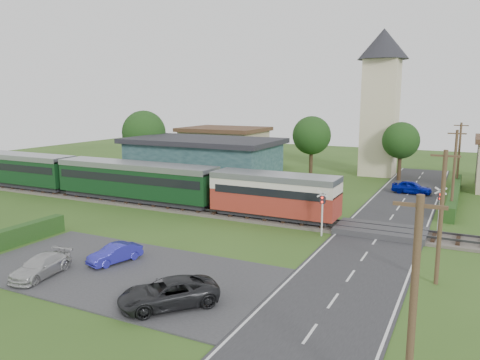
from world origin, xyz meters
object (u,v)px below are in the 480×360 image
at_px(church_tower, 381,92).
at_px(car_park_dark, 168,293).
at_px(train, 108,177).
at_px(equipment_hut, 107,174).
at_px(car_on_road, 412,187).
at_px(car_park_blue, 115,253).
at_px(pedestrian_far, 121,179).
at_px(station_building, 203,163).
at_px(crossing_signal_near, 322,206).
at_px(house_west, 224,147).
at_px(crossing_signal_far, 440,203).
at_px(car_park_silver, 41,266).
at_px(pedestrian_near, 249,194).

xyz_separation_m(church_tower, car_park_dark, (-1.61, -42.50, -9.51)).
bearing_deg(train, equipment_hut, 133.80).
height_order(equipment_hut, car_on_road, equipment_hut).
distance_m(car_park_blue, car_park_dark, 7.05).
distance_m(car_park_dark, pedestrian_far, 28.21).
xyz_separation_m(station_building, crossing_signal_near, (16.40, -11.40, -0.55)).
relative_size(house_west, car_park_blue, 3.36).
xyz_separation_m(crossing_signal_far, car_park_dark, (-10.21, -18.89, -1.42)).
distance_m(car_on_road, car_park_dark, 32.74).
relative_size(car_park_blue, car_park_silver, 0.85).
relative_size(church_tower, car_on_road, 4.66).
relative_size(church_tower, car_park_silver, 4.64).
xyz_separation_m(church_tower, crossing_signal_near, (1.40, -28.41, -8.08)).
xyz_separation_m(crossing_signal_near, car_on_road, (3.88, 17.91, -1.45)).
bearing_deg(train, car_park_dark, -42.01).
distance_m(car_on_road, car_park_blue, 31.42).
bearing_deg(equipment_hut, church_tower, 44.75).
distance_m(church_tower, car_park_blue, 40.99).
relative_size(station_building, car_park_silver, 4.22).
distance_m(pedestrian_near, pedestrian_far, 14.61).
xyz_separation_m(train, pedestrian_far, (-1.54, 3.52, -0.85)).
bearing_deg(car_park_blue, pedestrian_near, 102.64).
bearing_deg(church_tower, pedestrian_far, -133.69).
bearing_deg(church_tower, house_west, -171.47).
relative_size(station_building, train, 0.37).
bearing_deg(pedestrian_far, crossing_signal_far, -70.23).
relative_size(train, car_park_blue, 13.44).
distance_m(car_park_silver, pedestrian_far, 23.13).
height_order(car_park_silver, car_park_dark, car_park_dark).
distance_m(crossing_signal_near, car_on_road, 18.39).
bearing_deg(car_park_silver, house_west, 96.62).
bearing_deg(pedestrian_far, equipment_hut, 123.64).
bearing_deg(crossing_signal_near, pedestrian_far, 165.48).
distance_m(train, pedestrian_near, 13.51).
bearing_deg(station_building, car_park_silver, -78.69).
bearing_deg(station_building, crossing_signal_far, -15.63).
relative_size(train, pedestrian_near, 28.89).
xyz_separation_m(station_building, pedestrian_far, (-6.47, -5.48, -1.37)).
bearing_deg(station_building, pedestrian_near, -34.99).
distance_m(equipment_hut, pedestrian_far, 1.61).
bearing_deg(pedestrian_far, house_west, 17.58).
bearing_deg(car_park_dark, crossing_signal_near, 119.77).
distance_m(house_west, car_on_road, 26.45).
height_order(equipment_hut, car_park_dark, equipment_hut).
bearing_deg(crossing_signal_near, car_park_blue, -130.68).
bearing_deg(car_on_road, house_west, 79.75).
bearing_deg(station_building, car_park_dark, -62.30).
relative_size(train, church_tower, 2.45).
height_order(equipment_hut, pedestrian_near, equipment_hut).
distance_m(house_west, pedestrian_near, 23.73).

